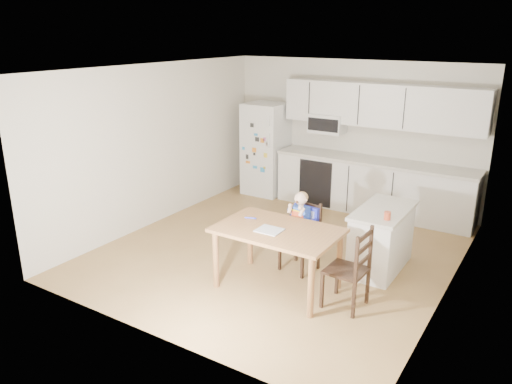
{
  "coord_description": "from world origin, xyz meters",
  "views": [
    {
      "loc": [
        3.16,
        -5.65,
        2.97
      ],
      "look_at": [
        -0.18,
        -0.36,
        0.93
      ],
      "focal_mm": 35.0,
      "sensor_mm": 36.0,
      "label": 1
    }
  ],
  "objects_px": {
    "refrigerator": "(266,149)",
    "chair_side": "(355,264)",
    "dining_table": "(278,237)",
    "kitchen_island": "(381,239)",
    "chair_booster": "(302,223)",
    "red_cup": "(387,216)"
  },
  "relations": [
    {
      "from": "red_cup",
      "to": "chair_side",
      "type": "relative_size",
      "value": 0.1
    },
    {
      "from": "dining_table",
      "to": "red_cup",
      "type": "bearing_deg",
      "value": 38.44
    },
    {
      "from": "chair_side",
      "to": "dining_table",
      "type": "bearing_deg",
      "value": -85.0
    },
    {
      "from": "refrigerator",
      "to": "dining_table",
      "type": "relative_size",
      "value": 1.19
    },
    {
      "from": "dining_table",
      "to": "chair_booster",
      "type": "distance_m",
      "value": 0.61
    },
    {
      "from": "refrigerator",
      "to": "red_cup",
      "type": "bearing_deg",
      "value": -36.73
    },
    {
      "from": "red_cup",
      "to": "chair_booster",
      "type": "xyz_separation_m",
      "value": [
        -1.02,
        -0.2,
        -0.24
      ]
    },
    {
      "from": "kitchen_island",
      "to": "red_cup",
      "type": "height_order",
      "value": "red_cup"
    },
    {
      "from": "dining_table",
      "to": "chair_side",
      "type": "distance_m",
      "value": 0.95
    },
    {
      "from": "kitchen_island",
      "to": "chair_side",
      "type": "height_order",
      "value": "chair_side"
    },
    {
      "from": "refrigerator",
      "to": "dining_table",
      "type": "height_order",
      "value": "refrigerator"
    },
    {
      "from": "dining_table",
      "to": "refrigerator",
      "type": "bearing_deg",
      "value": 123.35
    },
    {
      "from": "red_cup",
      "to": "dining_table",
      "type": "relative_size",
      "value": 0.07
    },
    {
      "from": "kitchen_island",
      "to": "dining_table",
      "type": "distance_m",
      "value": 1.48
    },
    {
      "from": "chair_booster",
      "to": "dining_table",
      "type": "bearing_deg",
      "value": -81.95
    },
    {
      "from": "refrigerator",
      "to": "chair_side",
      "type": "bearing_deg",
      "value": -45.69
    },
    {
      "from": "dining_table",
      "to": "kitchen_island",
      "type": "bearing_deg",
      "value": 52.99
    },
    {
      "from": "dining_table",
      "to": "chair_booster",
      "type": "xyz_separation_m",
      "value": [
        0.01,
        0.61,
        -0.03
      ]
    },
    {
      "from": "refrigerator",
      "to": "chair_booster",
      "type": "bearing_deg",
      "value": -50.57
    },
    {
      "from": "red_cup",
      "to": "chair_booster",
      "type": "height_order",
      "value": "chair_booster"
    },
    {
      "from": "kitchen_island",
      "to": "chair_booster",
      "type": "bearing_deg",
      "value": -147.76
    },
    {
      "from": "kitchen_island",
      "to": "chair_booster",
      "type": "relative_size",
      "value": 1.06
    }
  ]
}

